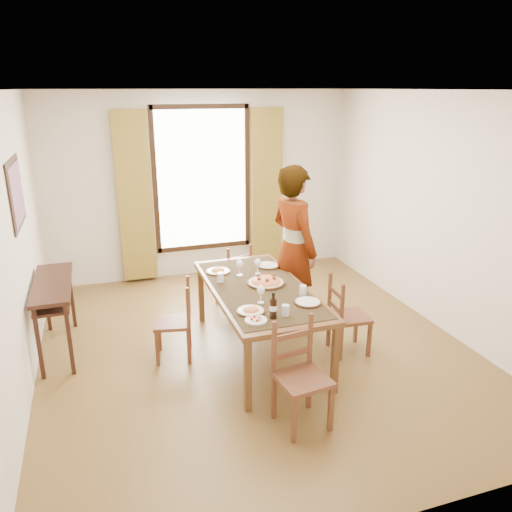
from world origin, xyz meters
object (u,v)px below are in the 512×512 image
object	(u,v)px
dining_table	(259,293)
man	(294,249)
pasta_platter	(266,279)
console_table	(53,292)

from	to	relation	value
dining_table	man	xyz separation A→B (m)	(0.59, 0.49, 0.27)
man	pasta_platter	distance (m)	0.67
console_table	dining_table	world-z (taller)	console_table
man	pasta_platter	world-z (taller)	man
console_table	dining_table	size ratio (longest dim) A/B	0.60
console_table	man	distance (m)	2.65
console_table	pasta_platter	distance (m)	2.24
pasta_platter	dining_table	bearing A→B (deg)	-148.39
dining_table	man	world-z (taller)	man
dining_table	pasta_platter	size ratio (longest dim) A/B	5.03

